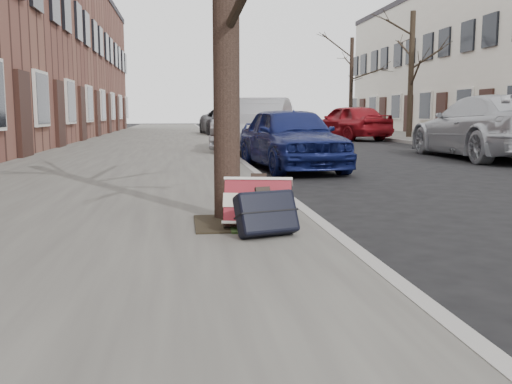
{
  "coord_description": "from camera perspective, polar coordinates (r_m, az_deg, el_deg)",
  "views": [
    {
      "loc": [
        -2.53,
        -3.93,
        1.13
      ],
      "look_at": [
        -1.91,
        0.8,
        0.47
      ],
      "focal_mm": 40.0,
      "sensor_mm": 36.0,
      "label": 1
    }
  ],
  "objects": [
    {
      "name": "car_far_back",
      "position": [
        24.65,
        9.23,
        6.9
      ],
      "size": [
        3.02,
        4.71,
        1.49
      ],
      "primitive_type": "imported",
      "rotation": [
        0.0,
        0.0,
        3.45
      ],
      "color": "maroon",
      "rests_on": "ground"
    },
    {
      "name": "far_sidewalk",
      "position": [
        21.59,
        21.2,
        4.52
      ],
      "size": [
        4.0,
        70.0,
        0.12
      ],
      "primitive_type": "cube",
      "color": "slate",
      "rests_on": "ground"
    },
    {
      "name": "suitcase_red",
      "position": [
        5.0,
        0.2,
        -1.14
      ],
      "size": [
        0.63,
        0.43,
        0.45
      ],
      "primitive_type": "cube",
      "rotation": [
        -0.42,
        0.0,
        -0.21
      ],
      "color": "maroon",
      "rests_on": "near_sidewalk"
    },
    {
      "name": "tree_far_c",
      "position": [
        33.69,
        9.49,
        10.55
      ],
      "size": [
        0.22,
        0.22,
        5.26
      ],
      "primitive_type": "cylinder",
      "color": "black",
      "rests_on": "far_sidewalk"
    },
    {
      "name": "suitcase_navy",
      "position": [
        4.68,
        1.04,
        -2.08
      ],
      "size": [
        0.58,
        0.44,
        0.4
      ],
      "primitive_type": "cube",
      "rotation": [
        -0.42,
        0.0,
        0.31
      ],
      "color": "black",
      "rests_on": "near_sidewalk"
    },
    {
      "name": "near_sidewalk",
      "position": [
        19.0,
        -11.01,
        4.52
      ],
      "size": [
        5.0,
        70.0,
        0.12
      ],
      "primitive_type": "cube",
      "color": "#65635C",
      "rests_on": "ground"
    },
    {
      "name": "car_near_back",
      "position": [
        27.83,
        -2.88,
        6.98
      ],
      "size": [
        2.64,
        5.12,
        1.38
      ],
      "primitive_type": "imported",
      "rotation": [
        0.0,
        0.0,
        0.07
      ],
      "color": "#3A3B40",
      "rests_on": "ground"
    },
    {
      "name": "car_far_front",
      "position": [
        15.35,
        22.03,
        6.02
      ],
      "size": [
        2.37,
        5.45,
        1.56
      ],
      "primitive_type": "imported",
      "rotation": [
        0.0,
        0.0,
        3.11
      ],
      "color": "#B1B3B9",
      "rests_on": "ground"
    },
    {
      "name": "dirt_patch",
      "position": [
        5.25,
        -1.5,
        -3.1
      ],
      "size": [
        0.85,
        0.85,
        0.02
      ],
      "primitive_type": "cube",
      "color": "black",
      "rests_on": "near_sidewalk"
    },
    {
      "name": "car_near_mid",
      "position": [
        16.43,
        0.12,
        6.7
      ],
      "size": [
        2.98,
        5.05,
        1.57
      ],
      "primitive_type": "imported",
      "rotation": [
        0.0,
        0.0,
        -0.29
      ],
      "color": "#9B9CA1",
      "rests_on": "ground"
    },
    {
      "name": "tree_far_b",
      "position": [
        25.56,
        15.23,
        11.25
      ],
      "size": [
        0.23,
        0.23,
        5.25
      ],
      "primitive_type": "cylinder",
      "color": "black",
      "rests_on": "far_sidewalk"
    },
    {
      "name": "car_near_front",
      "position": [
        11.51,
        3.5,
        5.45
      ],
      "size": [
        1.94,
        3.91,
        1.28
      ],
      "primitive_type": "imported",
      "rotation": [
        0.0,
        0.0,
        0.12
      ],
      "color": "#111951",
      "rests_on": "ground"
    }
  ]
}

